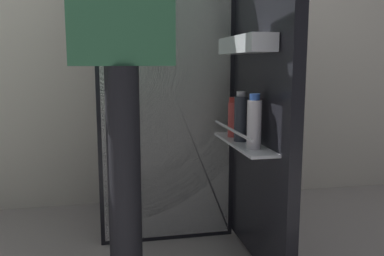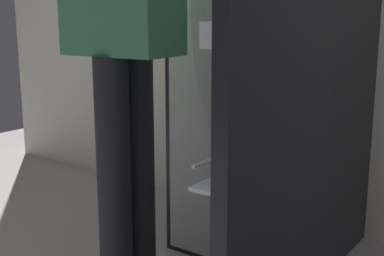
# 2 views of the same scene
# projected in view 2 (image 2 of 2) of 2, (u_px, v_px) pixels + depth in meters

# --- Properties ---
(refrigerator) EXTENTS (0.72, 1.29, 1.67)m
(refrigerator) POSITION_uv_depth(u_px,v_px,m) (274.00, 60.00, 2.17)
(refrigerator) COLOR black
(refrigerator) RESTS_ON ground_plane
(person) EXTENTS (0.56, 0.70, 1.77)m
(person) POSITION_uv_depth(u_px,v_px,m) (125.00, 1.00, 1.77)
(person) COLOR black
(person) RESTS_ON ground_plane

